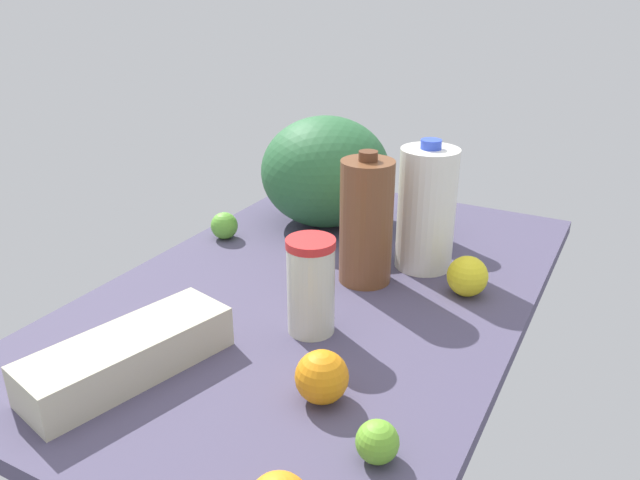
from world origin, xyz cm
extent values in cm
cube|color=#48425E|center=(0.00, 0.00, 1.50)|extent=(120.00, 76.00, 3.00)
ellipsoid|color=#2B6538|center=(-30.89, -15.08, 15.96)|extent=(30.44, 30.44, 25.92)
cylinder|color=#3E312B|center=(-33.75, 9.36, 11.65)|extent=(7.04, 7.04, 17.29)
cylinder|color=black|center=(-33.75, 9.36, 20.99)|extent=(7.25, 7.25, 1.40)
cube|color=#BEB9A0|center=(38.49, -12.05, 6.37)|extent=(33.47, 18.23, 6.73)
cylinder|color=beige|center=(14.57, 6.09, 10.72)|extent=(7.96, 7.96, 15.43)
cylinder|color=red|center=(14.57, 6.09, 19.13)|extent=(8.20, 8.20, 1.40)
cylinder|color=white|center=(-18.76, 14.21, 15.47)|extent=(11.63, 11.63, 24.94)
cylinder|color=blue|center=(-18.76, 14.21, 28.84)|extent=(4.07, 4.07, 1.80)
cylinder|color=brown|center=(-7.13, 6.21, 15.20)|extent=(10.24, 10.24, 24.40)
cylinder|color=#59331E|center=(-7.13, 6.21, 28.30)|extent=(3.58, 3.58, 1.80)
sphere|color=#69AE2F|center=(37.69, 28.21, 5.76)|extent=(5.52, 5.52, 5.52)
sphere|color=orange|center=(30.39, 16.55, 6.85)|extent=(7.71, 7.71, 7.71)
sphere|color=#5EA935|center=(-11.29, -30.84, 6.09)|extent=(6.17, 6.17, 6.17)
sphere|color=yellow|center=(-10.53, 25.72, 6.85)|extent=(7.70, 7.70, 7.70)
camera|label=1|loc=(94.78, 50.72, 58.98)|focal=35.00mm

